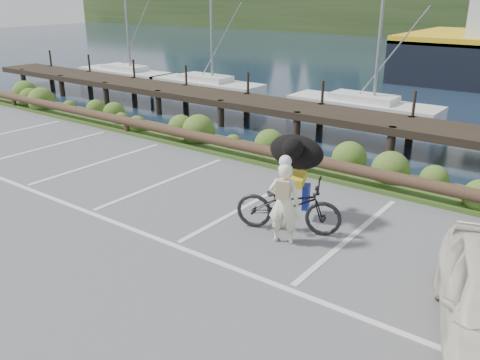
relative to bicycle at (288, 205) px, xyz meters
The scene contains 6 objects.
ground 2.13m from the bicycle, 134.03° to the right, with size 72.00×72.00×0.00m, color #57575A.
vegetation_strip 4.12m from the bicycle, 110.42° to the left, with size 34.00×1.60×0.10m, color #3D5B21.
log_rail 3.48m from the bicycle, 114.50° to the left, with size 32.00×0.30×0.60m, color #443021, non-canonical shape.
bicycle is the anchor object (origin of this frame).
cyclist 0.56m from the bicycle, 69.12° to the right, with size 0.60×0.39×1.64m, color white.
dog 1.15m from the bicycle, 110.88° to the left, with size 1.24×0.61×0.72m, color black.
Camera 1 is at (6.26, -6.64, 4.61)m, focal length 38.00 mm.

